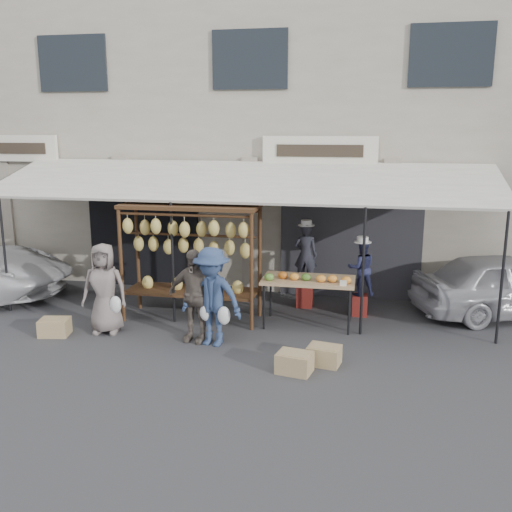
{
  "coord_description": "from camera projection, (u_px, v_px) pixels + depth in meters",
  "views": [
    {
      "loc": [
        2.53,
        -8.7,
        3.66
      ],
      "look_at": [
        0.54,
        1.4,
        1.3
      ],
      "focal_mm": 40.0,
      "sensor_mm": 36.0,
      "label": 1
    }
  ],
  "objects": [
    {
      "name": "produce_table",
      "position": [
        308.0,
        281.0,
        10.48
      ],
      "size": [
        1.7,
        0.9,
        1.04
      ],
      "color": "tan",
      "rests_on": "ground_plane"
    },
    {
      "name": "crate_far",
      "position": [
        55.0,
        327.0,
        10.16
      ],
      "size": [
        0.57,
        0.47,
        0.3
      ],
      "primitive_type": "cube",
      "rotation": [
        0.0,
        0.0,
        0.19
      ],
      "color": "tan",
      "rests_on": "ground_plane"
    },
    {
      "name": "crate_near_b",
      "position": [
        324.0,
        355.0,
        8.92
      ],
      "size": [
        0.56,
        0.46,
        0.3
      ],
      "primitive_type": "cube",
      "rotation": [
        0.0,
        0.0,
        -0.19
      ],
      "color": "tan",
      "rests_on": "ground_plane"
    },
    {
      "name": "ground_plane",
      "position": [
        209.0,
        348.0,
        9.61
      ],
      "size": [
        90.0,
        90.0,
        0.0
      ],
      "primitive_type": "plane",
      "color": "#2D2D30"
    },
    {
      "name": "crate_near_a",
      "position": [
        295.0,
        363.0,
        8.63
      ],
      "size": [
        0.58,
        0.49,
        0.31
      ],
      "primitive_type": "cube",
      "rotation": [
        0.0,
        0.0,
        -0.2
      ],
      "color": "tan",
      "rests_on": "ground_plane"
    },
    {
      "name": "awning",
      "position": [
        238.0,
        182.0,
        11.22
      ],
      "size": [
        10.0,
        2.35,
        2.92
      ],
      "color": "silver",
      "rests_on": "ground_plane"
    },
    {
      "name": "customer_left",
      "position": [
        104.0,
        289.0,
        10.17
      ],
      "size": [
        0.87,
        0.63,
        1.64
      ],
      "primitive_type": "imported",
      "rotation": [
        0.0,
        0.0,
        0.14
      ],
      "color": "slate",
      "rests_on": "ground_plane"
    },
    {
      "name": "vendor_right",
      "position": [
        361.0,
        268.0,
        11.06
      ],
      "size": [
        0.62,
        0.54,
        1.09
      ],
      "primitive_type": "imported",
      "rotation": [
        0.0,
        0.0,
        3.41
      ],
      "color": "#23264A",
      "rests_on": "stool_right"
    },
    {
      "name": "banana_rack",
      "position": [
        190.0,
        240.0,
        10.68
      ],
      "size": [
        2.6,
        0.9,
        2.24
      ],
      "color": "#503219",
      "rests_on": "ground_plane"
    },
    {
      "name": "customer_right",
      "position": [
        212.0,
        297.0,
        9.58
      ],
      "size": [
        1.2,
        0.83,
        1.7
      ],
      "primitive_type": "imported",
      "rotation": [
        0.0,
        0.0,
        -0.2
      ],
      "color": "navy",
      "rests_on": "ground_plane"
    },
    {
      "name": "sedan",
      "position": [
        509.0,
        285.0,
        11.11
      ],
      "size": [
        3.98,
        2.64,
        1.26
      ],
      "primitive_type": "imported",
      "rotation": [
        0.0,
        0.0,
        1.91
      ],
      "color": "#A4A3A8",
      "rests_on": "ground_plane"
    },
    {
      "name": "stool_right",
      "position": [
        360.0,
        305.0,
        11.23
      ],
      "size": [
        0.38,
        0.38,
        0.42
      ],
      "primitive_type": "cube",
      "rotation": [
        0.0,
        0.0,
        -0.33
      ],
      "color": "maroon",
      "rests_on": "ground_plane"
    },
    {
      "name": "customer_mid",
      "position": [
        194.0,
        296.0,
        9.77
      ],
      "size": [
        1.01,
        0.55,
        1.63
      ],
      "primitive_type": "imported",
      "rotation": [
        0.0,
        0.0,
        -0.16
      ],
      "color": "#60544B",
      "rests_on": "ground_plane"
    },
    {
      "name": "vendor_left",
      "position": [
        306.0,
        255.0,
        11.58
      ],
      "size": [
        0.49,
        0.33,
        1.29
      ],
      "primitive_type": "imported",
      "rotation": [
        0.0,
        0.0,
        3.08
      ],
      "color": "#262730",
      "rests_on": "stool_left"
    },
    {
      "name": "stool_left",
      "position": [
        305.0,
        296.0,
        11.77
      ],
      "size": [
        0.34,
        0.34,
        0.45
      ],
      "primitive_type": "cube",
      "rotation": [
        0.0,
        0.0,
        -0.08
      ],
      "color": "maroon",
      "rests_on": "ground_plane"
    },
    {
      "name": "shophouse",
      "position": [
        273.0,
        126.0,
        15.01
      ],
      "size": [
        24.0,
        6.15,
        7.3
      ],
      "color": "#AFA595",
      "rests_on": "ground_plane"
    }
  ]
}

